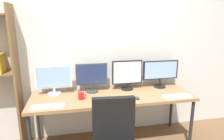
# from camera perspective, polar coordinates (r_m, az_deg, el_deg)

# --- Properties ---
(wall_back) EXTENTS (4.62, 0.10, 2.60)m
(wall_back) POSITION_cam_1_polar(r_m,az_deg,el_deg) (3.04, -1.40, 5.48)
(wall_back) COLOR silver
(wall_back) RESTS_ON ground_plane
(desk) EXTENTS (2.22, 0.68, 0.74)m
(desk) POSITION_cam_1_polar(r_m,az_deg,el_deg) (2.80, 0.21, -8.22)
(desk) COLOR #936D47
(desk) RESTS_ON ground_plane
(monitor_far_left) EXTENTS (0.49, 0.18, 0.41)m
(monitor_far_left) POSITION_cam_1_polar(r_m,az_deg,el_deg) (2.87, -16.27, -2.44)
(monitor_far_left) COLOR silver
(monitor_far_left) RESTS_ON desk
(monitor_center_left) EXTENTS (0.45, 0.18, 0.42)m
(monitor_center_left) POSITION_cam_1_polar(r_m,az_deg,el_deg) (2.87, -5.79, -1.83)
(monitor_center_left) COLOR #38383D
(monitor_center_left) RESTS_ON desk
(monitor_center_right) EXTENTS (0.45, 0.18, 0.44)m
(monitor_center_right) POSITION_cam_1_polar(r_m,az_deg,el_deg) (2.97, 4.35, -1.17)
(monitor_center_right) COLOR black
(monitor_center_right) RESTS_ON desk
(monitor_far_right) EXTENTS (0.56, 0.18, 0.42)m
(monitor_far_right) POSITION_cam_1_polar(r_m,az_deg,el_deg) (3.15, 13.59, -0.51)
(monitor_far_right) COLOR black
(monitor_far_right) RESTS_ON desk
(keyboard_left) EXTENTS (0.40, 0.13, 0.02)m
(keyboard_left) POSITION_cam_1_polar(r_m,az_deg,el_deg) (2.54, -17.88, -9.90)
(keyboard_left) COLOR silver
(keyboard_left) RESTS_ON desk
(keyboard_center) EXTENTS (0.37, 0.13, 0.02)m
(keyboard_center) POSITION_cam_1_polar(r_m,az_deg,el_deg) (2.57, 1.27, -8.85)
(keyboard_center) COLOR silver
(keyboard_center) RESTS_ON desk
(keyboard_right) EXTENTS (0.38, 0.13, 0.02)m
(keyboard_right) POSITION_cam_1_polar(r_m,az_deg,el_deg) (2.87, 18.01, -7.12)
(keyboard_right) COLOR silver
(keyboard_right) RESTS_ON desk
(mouse_left_side) EXTENTS (0.06, 0.10, 0.03)m
(mouse_left_side) POSITION_cam_1_polar(r_m,az_deg,el_deg) (2.50, -4.15, -9.38)
(mouse_left_side) COLOR #38383D
(mouse_left_side) RESTS_ON desk
(mouse_right_side) EXTENTS (0.06, 0.10, 0.03)m
(mouse_right_side) POSITION_cam_1_polar(r_m,az_deg,el_deg) (2.68, 7.19, -7.86)
(mouse_right_side) COLOR #38383D
(mouse_right_side) RESTS_ON desk
(coffee_mug) EXTENTS (0.11, 0.08, 0.09)m
(coffee_mug) POSITION_cam_1_polar(r_m,az_deg,el_deg) (2.67, -8.75, -7.30)
(coffee_mug) COLOR red
(coffee_mug) RESTS_ON desk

